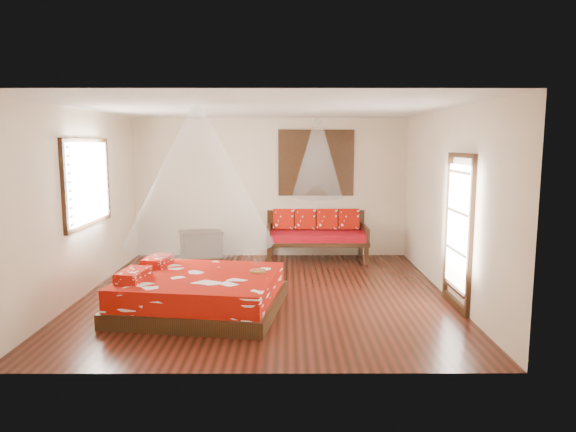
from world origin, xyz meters
name	(u,v)px	position (x,y,z in m)	size (l,w,h in m)	color
room	(265,203)	(0.00, 0.00, 1.40)	(5.54, 5.54, 2.84)	black
bed	(200,292)	(-0.87, -0.77, 0.25)	(2.37, 2.20, 0.64)	black
daybed	(316,233)	(0.92, 2.39, 0.52)	(1.97, 0.88, 0.98)	black
storage_chest	(201,245)	(-1.39, 2.45, 0.28)	(0.96, 0.83, 0.55)	black
shutter_panel	(316,163)	(0.92, 2.72, 1.90)	(1.52, 0.06, 1.32)	black
window_left	(88,182)	(-2.71, 0.20, 1.70)	(0.10, 1.74, 1.34)	black
glazed_door	(458,232)	(2.72, -0.60, 1.07)	(0.08, 1.02, 2.16)	black
wine_tray	(258,269)	(-0.08, -0.62, 0.55)	(0.23, 0.23, 0.19)	brown
mosquito_net_main	(198,177)	(-0.85, -0.78, 1.85)	(2.02, 2.02, 1.80)	white
mosquito_net_daybed	(317,159)	(0.92, 2.25, 2.00)	(0.99, 0.99, 1.50)	white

